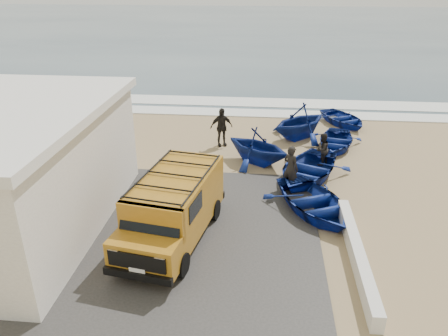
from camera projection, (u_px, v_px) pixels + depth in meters
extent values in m
plane|color=#A1875E|center=(209.00, 206.00, 16.76)|extent=(160.00, 160.00, 0.00)
cube|color=#3F3C3A|center=(145.00, 231.00, 15.12)|extent=(12.00, 10.00, 0.05)
cube|color=#385166|center=(256.00, 28.00, 67.44)|extent=(180.00, 88.00, 0.01)
cube|color=white|center=(234.00, 112.00, 27.61)|extent=(180.00, 1.60, 0.06)
cube|color=white|center=(236.00, 102.00, 29.88)|extent=(180.00, 2.20, 0.04)
cube|color=black|center=(108.00, 145.00, 15.55)|extent=(0.08, 0.70, 0.90)
cube|color=silver|center=(357.00, 254.00, 13.49)|extent=(0.35, 6.00, 0.55)
cube|color=#AE741A|center=(177.00, 200.00, 14.59)|extent=(2.74, 4.48, 1.77)
cube|color=#AE741A|center=(145.00, 254.00, 12.50)|extent=(2.18, 1.31, 0.97)
cube|color=black|center=(150.00, 220.00, 12.58)|extent=(1.91, 0.68, 0.77)
cube|color=black|center=(137.00, 262.00, 12.01)|extent=(1.72, 0.39, 0.48)
cube|color=black|center=(138.00, 276.00, 12.18)|extent=(2.08, 0.51, 0.24)
cube|color=black|center=(175.00, 175.00, 14.14)|extent=(2.58, 4.15, 0.06)
cylinder|color=black|center=(123.00, 254.00, 13.31)|extent=(0.36, 0.78, 0.75)
cylinder|color=black|center=(166.00, 203.00, 16.23)|extent=(0.36, 0.78, 0.75)
cylinder|color=black|center=(182.00, 265.00, 12.84)|extent=(0.36, 0.78, 0.75)
cylinder|color=black|center=(215.00, 210.00, 15.76)|extent=(0.36, 0.78, 0.75)
imported|color=navy|center=(313.00, 202.00, 16.21)|extent=(4.39, 4.96, 0.85)
imported|color=navy|center=(307.00, 169.00, 18.80)|extent=(4.63, 5.25, 0.90)
imported|color=navy|center=(258.00, 146.00, 20.13)|extent=(4.29, 4.18, 1.72)
imported|color=navy|center=(335.00, 141.00, 22.11)|extent=(3.27, 4.02, 0.73)
imported|color=navy|center=(300.00, 121.00, 23.13)|extent=(4.77, 4.76, 1.91)
imported|color=navy|center=(343.00, 119.00, 25.41)|extent=(3.82, 4.25, 0.72)
imported|color=black|center=(291.00, 168.00, 17.70)|extent=(0.82, 0.79, 1.90)
imported|color=black|center=(322.00, 149.00, 20.03)|extent=(0.92, 0.94, 1.53)
imported|color=black|center=(221.00, 127.00, 22.14)|extent=(1.26, 0.89, 1.99)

